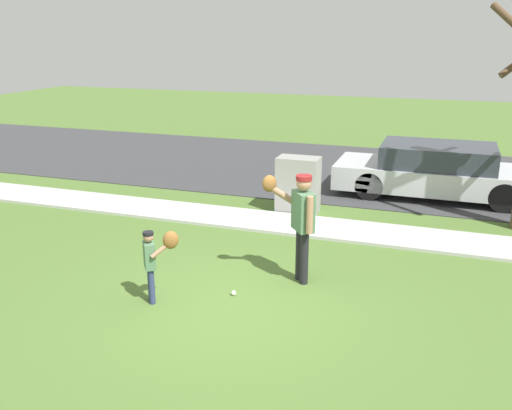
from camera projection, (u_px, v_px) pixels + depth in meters
The scene contains 8 objects.
ground_plane at pixel (297, 228), 11.02m from camera, with size 48.00×48.00×0.00m, color #4C6B2D.
sidewalk_strip at pixel (298, 225), 11.10m from camera, with size 36.00×1.20×0.06m, color #B2B2AD.
road_surface at pixel (344, 170), 15.61m from camera, with size 36.00×6.80×0.02m, color #38383A.
person_adult at pixel (300, 216), 8.36m from camera, with size 0.86×0.50×1.70m.
person_child at pixel (155, 256), 7.77m from camera, with size 0.59×0.32×1.11m.
baseball at pixel (234, 293), 8.19m from camera, with size 0.07×0.07×0.07m, color white.
utility_cabinet at pixel (298, 185), 11.82m from camera, with size 0.88×0.54×1.21m, color gray.
parked_sedan_silver at pixel (436, 171), 12.93m from camera, with size 4.60×1.80×1.23m.
Camera 1 is at (2.65, -6.57, 3.71)m, focal length 38.99 mm.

